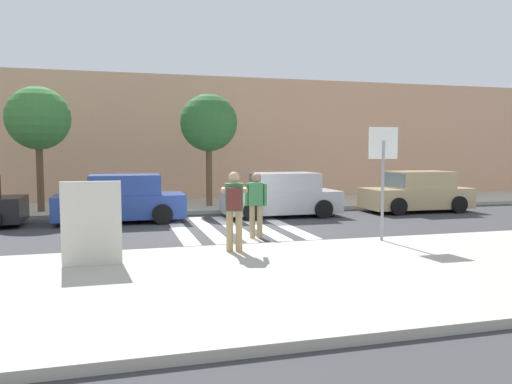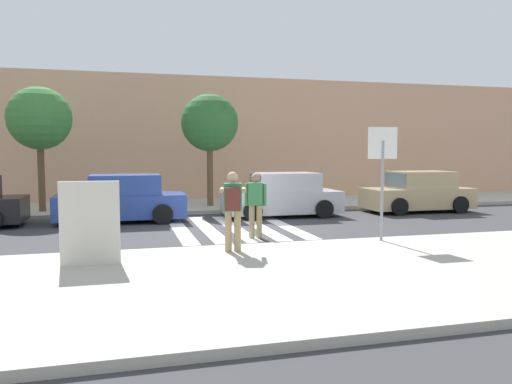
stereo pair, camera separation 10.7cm
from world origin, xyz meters
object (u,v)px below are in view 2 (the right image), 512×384
parked_car_blue (122,200)px  street_tree_west (39,119)px  pedestrian_crossing (256,202)px  advertising_board (90,223)px  parked_car_tan (418,193)px  photographer_with_backpack (233,204)px  street_tree_center (210,123)px  stop_sign (382,158)px  parked_car_silver (282,196)px

parked_car_blue → street_tree_west: size_ratio=0.92×
pedestrian_crossing → advertising_board: bearing=-145.0°
parked_car_blue → parked_car_tan: bearing=0.0°
photographer_with_backpack → parked_car_tan: photographer_with_backpack is taller
parked_car_blue → street_tree_center: bearing=40.0°
stop_sign → street_tree_west: street_tree_west is taller
parked_car_silver → parked_car_tan: size_ratio=1.00×
photographer_with_backpack → advertising_board: photographer_with_backpack is taller
photographer_with_backpack → parked_car_blue: size_ratio=0.42×
stop_sign → photographer_with_backpack: size_ratio=1.59×
parked_car_silver → street_tree_center: street_tree_center is taller
street_tree_center → street_tree_west: bearing=-177.8°
photographer_with_backpack → parked_car_silver: size_ratio=0.42×
parked_car_tan → advertising_board: advertising_board is taller
parked_car_blue → parked_car_silver: (5.48, 0.00, 0.00)m
photographer_with_backpack → advertising_board: bearing=-169.6°
stop_sign → street_tree_west: size_ratio=0.61×
photographer_with_backpack → street_tree_center: bearing=83.4°
photographer_with_backpack → pedestrian_crossing: 2.53m
stop_sign → parked_car_blue: bearing=135.7°
stop_sign → parked_car_blue: size_ratio=0.67×
pedestrian_crossing → street_tree_center: size_ratio=0.39×
parked_car_silver → stop_sign: bearing=-84.3°
parked_car_silver → parked_car_tan: bearing=0.0°
parked_car_tan → stop_sign: bearing=-129.3°
pedestrian_crossing → advertising_board: 4.87m
street_tree_west → parked_car_silver: bearing=-17.4°
street_tree_west → advertising_board: street_tree_west is taller
street_tree_center → parked_car_tan: bearing=-20.5°
pedestrian_crossing → photographer_with_backpack: bearing=-116.0°
pedestrian_crossing → parked_car_tan: 8.55m
stop_sign → advertising_board: size_ratio=1.71×
photographer_with_backpack → street_tree_center: size_ratio=0.39×
photographer_with_backpack → parked_car_blue: 6.76m
pedestrian_crossing → street_tree_west: (-6.22, 6.66, 2.48)m
street_tree_center → stop_sign: bearing=-72.9°
parked_car_tan → advertising_board: bearing=-149.2°
street_tree_center → advertising_board: 10.75m
parked_car_silver → street_tree_center: bearing=126.7°
stop_sign → photographer_with_backpack: stop_sign is taller
stop_sign → advertising_board: stop_sign is taller
pedestrian_crossing → street_tree_center: 7.31m
stop_sign → parked_car_silver: 6.12m
pedestrian_crossing → street_tree_west: size_ratio=0.39×
pedestrian_crossing → advertising_board: size_ratio=1.08×
street_tree_west → advertising_board: (2.23, -9.46, -2.52)m
street_tree_west → photographer_with_backpack: bearing=-60.2°
advertising_board → stop_sign: bearing=8.0°
parked_car_silver → parked_car_tan: same height
photographer_with_backpack → street_tree_center: 9.49m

